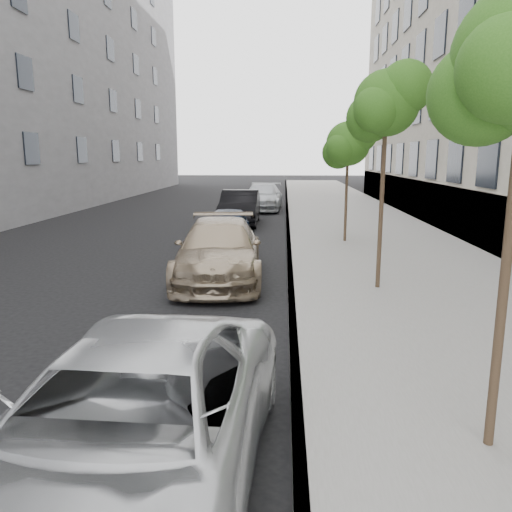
# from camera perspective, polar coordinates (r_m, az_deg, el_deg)

# --- Properties ---
(sidewalk) EXTENTS (6.40, 72.00, 0.14)m
(sidewalk) POSITION_cam_1_polar(r_m,az_deg,el_deg) (27.84, 10.06, 4.84)
(sidewalk) COLOR gray
(sidewalk) RESTS_ON ground
(curb) EXTENTS (0.15, 72.00, 0.14)m
(curb) POSITION_cam_1_polar(r_m,az_deg,el_deg) (27.64, 3.60, 4.94)
(curb) COLOR #9E9B93
(curb) RESTS_ON ground
(tree_mid) EXTENTS (1.76, 1.56, 5.03)m
(tree_mid) POSITION_cam_1_polar(r_m,az_deg,el_deg) (11.74, 14.82, 16.54)
(tree_mid) COLOR #38281C
(tree_mid) RESTS_ON sidewalk
(tree_far) EXTENTS (1.84, 1.64, 4.35)m
(tree_far) POSITION_cam_1_polar(r_m,az_deg,el_deg) (18.11, 10.57, 12.52)
(tree_far) COLOR #38281C
(tree_far) RESTS_ON sidewalk
(minivan) EXTENTS (2.65, 5.35, 1.46)m
(minivan) POSITION_cam_1_polar(r_m,az_deg,el_deg) (4.93, -14.25, -18.58)
(minivan) COLOR silver
(minivan) RESTS_ON ground
(suv) EXTENTS (2.51, 5.41, 1.53)m
(suv) POSITION_cam_1_polar(r_m,az_deg,el_deg) (12.95, -4.24, 0.68)
(suv) COLOR tan
(suv) RESTS_ON ground
(sedan_blue) EXTENTS (1.75, 3.93, 1.31)m
(sedan_blue) POSITION_cam_1_polar(r_m,az_deg,el_deg) (18.07, -3.22, 3.40)
(sedan_blue) COLOR black
(sedan_blue) RESTS_ON ground
(sedan_black) EXTENTS (1.73, 4.84, 1.59)m
(sedan_black) POSITION_cam_1_polar(r_m,az_deg,el_deg) (23.26, -1.85, 5.54)
(sedan_black) COLOR black
(sedan_black) RESTS_ON ground
(sedan_rear) EXTENTS (2.40, 5.42, 1.55)m
(sedan_rear) POSITION_cam_1_polar(r_m,az_deg,el_deg) (29.71, 0.79, 6.78)
(sedan_rear) COLOR #AEB2B7
(sedan_rear) RESTS_ON ground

